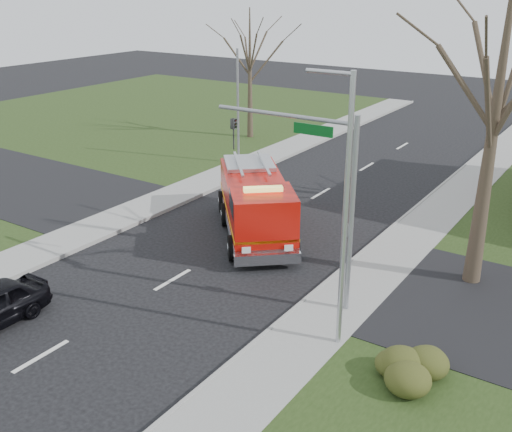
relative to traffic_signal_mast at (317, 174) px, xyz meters
The scene contains 10 objects.
ground 7.18m from the traffic_signal_mast, 163.94° to the right, with size 120.00×120.00×0.00m, color black.
sidewalk_right 4.97m from the traffic_signal_mast, 56.58° to the right, with size 2.40×80.00×0.15m, color gray.
sidewalk_left 12.41m from the traffic_signal_mast, behind, with size 2.40×80.00×0.15m, color gray.
hedge_corner 6.14m from the traffic_signal_mast, 33.41° to the right, with size 2.80×2.00×0.90m, color #2D3312.
bare_tree_near 6.78m from the traffic_signal_mast, 46.37° to the left, with size 6.00×6.00×12.00m.
bare_tree_left 23.97m from the traffic_signal_mast, 129.43° to the left, with size 4.50×4.50×9.00m.
traffic_signal_mast is the anchor object (origin of this frame).
streetlight_pole 2.78m from the traffic_signal_mast, 46.02° to the right, with size 1.48×0.16×8.40m.
utility_pole_far 17.38m from the traffic_signal_mast, 133.85° to the left, with size 0.14×0.14×7.00m, color gray.
fire_engine 7.16m from the traffic_signal_mast, 142.13° to the left, with size 6.87×7.39×3.05m.
Camera 1 is at (13.87, -15.12, 10.51)m, focal length 42.00 mm.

